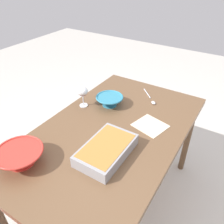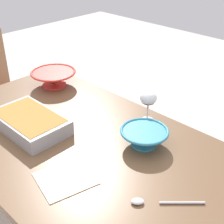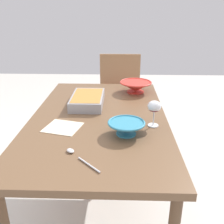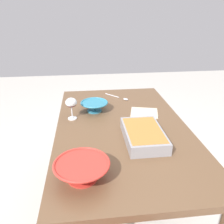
{
  "view_description": "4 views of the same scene",
  "coord_description": "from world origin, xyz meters",
  "px_view_note": "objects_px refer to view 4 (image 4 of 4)",
  "views": [
    {
      "loc": [
        -0.95,
        -0.61,
        1.66
      ],
      "look_at": [
        0.08,
        0.04,
        0.83
      ],
      "focal_mm": 36.56,
      "sensor_mm": 36.0,
      "label": 1
    },
    {
      "loc": [
        0.91,
        -0.7,
        1.54
      ],
      "look_at": [
        0.08,
        0.15,
        0.85
      ],
      "focal_mm": 51.28,
      "sensor_mm": 36.0,
      "label": 2
    },
    {
      "loc": [
        1.47,
        0.13,
        1.39
      ],
      "look_at": [
        0.05,
        0.08,
        0.8
      ],
      "focal_mm": 40.73,
      "sensor_mm": 36.0,
      "label": 3
    },
    {
      "loc": [
        -1.32,
        0.22,
        1.46
      ],
      "look_at": [
        0.03,
        0.06,
        0.83
      ],
      "focal_mm": 37.17,
      "sensor_mm": 36.0,
      "label": 4
    }
  ],
  "objects_px": {
    "casserole_dish": "(143,134)",
    "serving_spoon": "(121,98)",
    "dining_table": "(122,135)",
    "wine_glass": "(71,104)",
    "mixing_bowl": "(94,106)",
    "napkin": "(144,113)",
    "small_bowl": "(82,170)"
  },
  "relations": [
    {
      "from": "mixing_bowl",
      "to": "wine_glass",
      "type": "bearing_deg",
      "value": 124.7
    },
    {
      "from": "dining_table",
      "to": "casserole_dish",
      "type": "height_order",
      "value": "casserole_dish"
    },
    {
      "from": "dining_table",
      "to": "small_bowl",
      "type": "height_order",
      "value": "small_bowl"
    },
    {
      "from": "casserole_dish",
      "to": "mixing_bowl",
      "type": "height_order",
      "value": "mixing_bowl"
    },
    {
      "from": "small_bowl",
      "to": "serving_spoon",
      "type": "bearing_deg",
      "value": -18.41
    },
    {
      "from": "dining_table",
      "to": "small_bowl",
      "type": "relative_size",
      "value": 5.64
    },
    {
      "from": "napkin",
      "to": "wine_glass",
      "type": "bearing_deg",
      "value": 94.29
    },
    {
      "from": "serving_spoon",
      "to": "small_bowl",
      "type": "bearing_deg",
      "value": 161.59
    },
    {
      "from": "serving_spoon",
      "to": "napkin",
      "type": "bearing_deg",
      "value": -156.77
    },
    {
      "from": "mixing_bowl",
      "to": "serving_spoon",
      "type": "relative_size",
      "value": 1.06
    },
    {
      "from": "casserole_dish",
      "to": "serving_spoon",
      "type": "height_order",
      "value": "casserole_dish"
    },
    {
      "from": "dining_table",
      "to": "mixing_bowl",
      "type": "relative_size",
      "value": 7.09
    },
    {
      "from": "dining_table",
      "to": "napkin",
      "type": "relative_size",
      "value": 7.41
    },
    {
      "from": "wine_glass",
      "to": "napkin",
      "type": "relative_size",
      "value": 0.8
    },
    {
      "from": "casserole_dish",
      "to": "mixing_bowl",
      "type": "bearing_deg",
      "value": 30.7
    },
    {
      "from": "dining_table",
      "to": "casserole_dish",
      "type": "relative_size",
      "value": 4.07
    },
    {
      "from": "dining_table",
      "to": "small_bowl",
      "type": "xyz_separation_m",
      "value": [
        -0.49,
        0.26,
        0.12
      ]
    },
    {
      "from": "casserole_dish",
      "to": "small_bowl",
      "type": "distance_m",
      "value": 0.46
    },
    {
      "from": "wine_glass",
      "to": "small_bowl",
      "type": "distance_m",
      "value": 0.63
    },
    {
      "from": "dining_table",
      "to": "serving_spoon",
      "type": "relative_size",
      "value": 7.49
    },
    {
      "from": "casserole_dish",
      "to": "small_bowl",
      "type": "height_order",
      "value": "small_bowl"
    },
    {
      "from": "casserole_dish",
      "to": "wine_glass",
      "type": "bearing_deg",
      "value": 51.67
    },
    {
      "from": "mixing_bowl",
      "to": "napkin",
      "type": "height_order",
      "value": "mixing_bowl"
    },
    {
      "from": "small_bowl",
      "to": "serving_spoon",
      "type": "height_order",
      "value": "small_bowl"
    },
    {
      "from": "napkin",
      "to": "casserole_dish",
      "type": "bearing_deg",
      "value": 165.17
    },
    {
      "from": "dining_table",
      "to": "mixing_bowl",
      "type": "distance_m",
      "value": 0.32
    },
    {
      "from": "dining_table",
      "to": "mixing_bowl",
      "type": "bearing_deg",
      "value": 34.06
    },
    {
      "from": "small_bowl",
      "to": "wine_glass",
      "type": "bearing_deg",
      "value": 6.35
    },
    {
      "from": "wine_glass",
      "to": "serving_spoon",
      "type": "distance_m",
      "value": 0.53
    },
    {
      "from": "dining_table",
      "to": "wine_glass",
      "type": "xyz_separation_m",
      "value": [
        0.14,
        0.33,
        0.18
      ]
    },
    {
      "from": "wine_glass",
      "to": "small_bowl",
      "type": "xyz_separation_m",
      "value": [
        -0.62,
        -0.07,
        -0.06
      ]
    },
    {
      "from": "wine_glass",
      "to": "casserole_dish",
      "type": "xyz_separation_m",
      "value": [
        -0.33,
        -0.42,
        -0.07
      ]
    }
  ]
}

